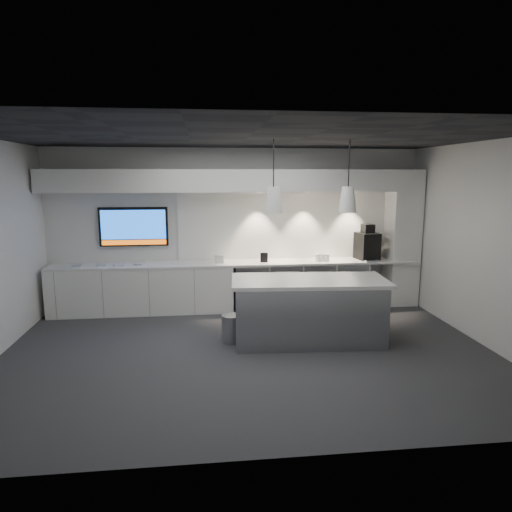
{
  "coord_description": "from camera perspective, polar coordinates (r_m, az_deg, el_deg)",
  "views": [
    {
      "loc": [
        -0.62,
        -6.16,
        2.5
      ],
      "look_at": [
        0.22,
        1.1,
        1.2
      ],
      "focal_mm": 32.0,
      "sensor_mm": 36.0,
      "label": 1
    }
  ],
  "objects": [
    {
      "name": "fridge_unit_d",
      "position": [
        9.02,
        11.4,
        -3.43
      ],
      "size": [
        0.6,
        0.61,
        0.85
      ],
      "primitive_type": "cube",
      "color": "gray",
      "rests_on": "floor"
    },
    {
      "name": "soffit",
      "position": [
        8.38,
        -2.43,
        9.39
      ],
      "size": [
        6.9,
        0.6,
        0.4
      ],
      "primitive_type": "cube",
      "color": "white",
      "rests_on": "wall_back"
    },
    {
      "name": "floor",
      "position": [
        6.68,
        -0.85,
        -11.93
      ],
      "size": [
        7.0,
        7.0,
        0.0
      ],
      "primitive_type": "plane",
      "color": "#323234",
      "rests_on": "ground"
    },
    {
      "name": "back_counter",
      "position": [
        8.51,
        -2.34,
        -0.9
      ],
      "size": [
        6.8,
        0.65,
        0.04
      ],
      "primitive_type": "cube",
      "color": "silver",
      "rests_on": "left_base_cabinets"
    },
    {
      "name": "wall_right",
      "position": [
        7.47,
        26.9,
        1.28
      ],
      "size": [
        0.0,
        7.0,
        7.0
      ],
      "primitive_type": "plane",
      "rotation": [
        1.57,
        0.0,
        -1.57
      ],
      "color": "silver",
      "rests_on": "floor"
    },
    {
      "name": "cup_cluster",
      "position": [
        8.69,
        8.29,
        -0.18
      ],
      "size": [
        0.25,
        0.16,
        0.14
      ],
      "primitive_type": null,
      "color": "silver",
      "rests_on": "back_counter"
    },
    {
      "name": "pendant_right",
      "position": [
        6.82,
        11.4,
        6.96
      ],
      "size": [
        0.26,
        0.26,
        1.07
      ],
      "color": "white",
      "rests_on": "ceiling"
    },
    {
      "name": "tray_a",
      "position": [
        8.73,
        -21.47,
        -1.1
      ],
      "size": [
        0.17,
        0.17,
        0.02
      ],
      "primitive_type": "cube",
      "rotation": [
        0.0,
        0.0,
        0.08
      ],
      "color": "#ABABAB",
      "rests_on": "back_counter"
    },
    {
      "name": "sign_white",
      "position": [
        8.43,
        -4.63,
        -0.42
      ],
      "size": [
        0.18,
        0.07,
        0.14
      ],
      "primitive_type": "cube",
      "rotation": [
        0.0,
        0.0,
        -0.28
      ],
      "color": "silver",
      "rests_on": "back_counter"
    },
    {
      "name": "left_base_cabinets",
      "position": [
        8.66,
        -13.97,
        -4.06
      ],
      "size": [
        3.3,
        0.63,
        0.86
      ],
      "primitive_type": "cube",
      "color": "white",
      "rests_on": "floor"
    },
    {
      "name": "backsplash",
      "position": [
        8.88,
        5.25,
        3.89
      ],
      "size": [
        4.6,
        0.03,
        1.3
      ],
      "primitive_type": "cube",
      "color": "white",
      "rests_on": "wall_back"
    },
    {
      "name": "tray_c",
      "position": [
        8.53,
        -16.79,
        -1.08
      ],
      "size": [
        0.2,
        0.2,
        0.02
      ],
      "primitive_type": "cube",
      "rotation": [
        0.0,
        0.0,
        0.32
      ],
      "color": "#ABABAB",
      "rests_on": "back_counter"
    },
    {
      "name": "pendant_left",
      "position": [
        6.57,
        2.19,
        7.04
      ],
      "size": [
        0.26,
        0.26,
        1.07
      ],
      "color": "white",
      "rests_on": "ceiling"
    },
    {
      "name": "wall_front",
      "position": [
        3.84,
        2.86,
        -5.06
      ],
      "size": [
        7.0,
        0.0,
        7.0
      ],
      "primitive_type": "plane",
      "rotation": [
        -1.57,
        0.0,
        0.0
      ],
      "color": "silver",
      "rests_on": "floor"
    },
    {
      "name": "wall_tv",
      "position": [
        8.75,
        -15.04,
        3.56
      ],
      "size": [
        1.25,
        0.07,
        0.72
      ],
      "color": "black",
      "rests_on": "wall_back"
    },
    {
      "name": "wall_back",
      "position": [
        8.74,
        -2.53,
        3.5
      ],
      "size": [
        7.0,
        0.0,
        7.0
      ],
      "primitive_type": "plane",
      "rotation": [
        1.57,
        0.0,
        0.0
      ],
      "color": "silver",
      "rests_on": "floor"
    },
    {
      "name": "fridge_unit_a",
      "position": [
        8.63,
        -0.66,
        -3.83
      ],
      "size": [
        0.6,
        0.61,
        0.85
      ],
      "primitive_type": "cube",
      "color": "gray",
      "rests_on": "floor"
    },
    {
      "name": "island",
      "position": [
        6.96,
        6.59,
        -6.76
      ],
      "size": [
        2.37,
        1.14,
        0.98
      ],
      "rotation": [
        0.0,
        0.0,
        -0.07
      ],
      "color": "gray",
      "rests_on": "floor"
    },
    {
      "name": "tray_d",
      "position": [
        8.54,
        -14.39,
        -0.96
      ],
      "size": [
        0.19,
        0.19,
        0.02
      ],
      "primitive_type": "cube",
      "rotation": [
        0.0,
        0.0,
        -0.22
      ],
      "color": "#ABABAB",
      "rests_on": "back_counter"
    },
    {
      "name": "bin",
      "position": [
        7.02,
        -3.1,
        -9.01
      ],
      "size": [
        0.32,
        0.32,
        0.42
      ],
      "primitive_type": "cylinder",
      "rotation": [
        0.0,
        0.0,
        0.07
      ],
      "color": "gray",
      "rests_on": "floor"
    },
    {
      "name": "coffee_machine",
      "position": [
        9.02,
        13.72,
        1.36
      ],
      "size": [
        0.43,
        0.59,
        0.68
      ],
      "rotation": [
        0.0,
        0.0,
        0.16
      ],
      "color": "black",
      "rests_on": "back_counter"
    },
    {
      "name": "ceiling",
      "position": [
        6.21,
        -0.92,
        14.69
      ],
      "size": [
        7.0,
        7.0,
        0.0
      ],
      "primitive_type": "plane",
      "rotation": [
        3.14,
        0.0,
        0.0
      ],
      "color": "black",
      "rests_on": "wall_back"
    },
    {
      "name": "column",
      "position": [
        9.27,
        17.79,
        2.15
      ],
      "size": [
        0.55,
        0.55,
        2.6
      ],
      "primitive_type": "cube",
      "color": "white",
      "rests_on": "floor"
    },
    {
      "name": "fridge_unit_c",
      "position": [
        8.85,
        7.5,
        -3.57
      ],
      "size": [
        0.6,
        0.61,
        0.85
      ],
      "primitive_type": "cube",
      "color": "gray",
      "rests_on": "floor"
    },
    {
      "name": "tray_b",
      "position": [
        8.63,
        -18.71,
        -1.06
      ],
      "size": [
        0.16,
        0.16,
        0.02
      ],
      "primitive_type": "cube",
      "rotation": [
        0.0,
        0.0,
        0.03
      ],
      "color": "#ABABAB",
      "rests_on": "back_counter"
    },
    {
      "name": "sign_black",
      "position": [
        8.48,
        1.01,
        -0.18
      ],
      "size": [
        0.14,
        0.03,
        0.18
      ],
      "primitive_type": "cube",
      "rotation": [
        0.0,
        0.0,
        -0.04
      ],
      "color": "black",
      "rests_on": "back_counter"
    },
    {
      "name": "fridge_unit_b",
      "position": [
        8.72,
        3.47,
        -3.71
      ],
      "size": [
        0.6,
        0.61,
        0.85
      ],
      "primitive_type": "cube",
      "color": "gray",
      "rests_on": "floor"
    }
  ]
}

